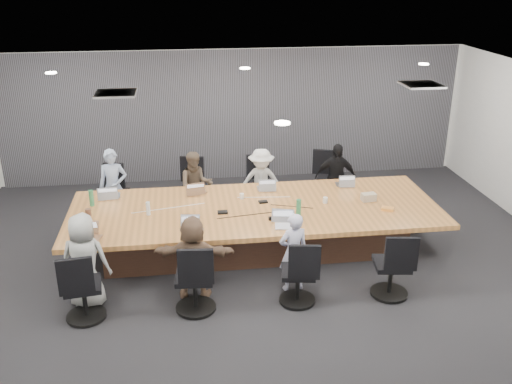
{
  "coord_description": "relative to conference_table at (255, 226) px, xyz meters",
  "views": [
    {
      "loc": [
        -1.13,
        -7.94,
        4.45
      ],
      "look_at": [
        0.0,
        0.4,
        1.05
      ],
      "focal_mm": 40.0,
      "sensor_mm": 36.0,
      "label": 1
    }
  ],
  "objects": [
    {
      "name": "floor",
      "position": [
        0.0,
        -0.5,
        -0.4
      ],
      "size": [
        10.0,
        8.0,
        0.0
      ],
      "primitive_type": "cube",
      "color": "#242428",
      "rests_on": "ground"
    },
    {
      "name": "ceiling",
      "position": [
        0.0,
        -0.5,
        2.4
      ],
      "size": [
        10.0,
        8.0,
        0.0
      ],
      "primitive_type": "cube",
      "color": "white",
      "rests_on": "wall_back"
    },
    {
      "name": "wall_back",
      "position": [
        0.0,
        3.5,
        1.0
      ],
      "size": [
        10.0,
        0.0,
        2.8
      ],
      "primitive_type": "cube",
      "rotation": [
        1.57,
        0.0,
        0.0
      ],
      "color": "silver",
      "rests_on": "ground"
    },
    {
      "name": "wall_front",
      "position": [
        0.0,
        -4.5,
        1.0
      ],
      "size": [
        10.0,
        0.0,
        2.8
      ],
      "primitive_type": "cube",
      "rotation": [
        -1.57,
        0.0,
        0.0
      ],
      "color": "silver",
      "rests_on": "ground"
    },
    {
      "name": "curtain",
      "position": [
        0.0,
        3.42,
        1.0
      ],
      "size": [
        9.8,
        0.04,
        2.8
      ],
      "primitive_type": "cube",
      "color": "#57565E",
      "rests_on": "ground"
    },
    {
      "name": "conference_table",
      "position": [
        0.0,
        0.0,
        0.0
      ],
      "size": [
        6.0,
        2.2,
        0.74
      ],
      "color": "#4D3022",
      "rests_on": "ground"
    },
    {
      "name": "chair_0",
      "position": [
        -2.39,
        1.7,
        -0.04
      ],
      "size": [
        0.57,
        0.57,
        0.72
      ],
      "primitive_type": null,
      "rotation": [
        0.0,
        0.0,
        2.95
      ],
      "color": "black",
      "rests_on": "ground"
    },
    {
      "name": "chair_1",
      "position": [
        -0.92,
        1.7,
        0.02
      ],
      "size": [
        0.67,
        0.67,
        0.84
      ],
      "primitive_type": null,
      "rotation": [
        0.0,
        0.0,
        2.93
      ],
      "color": "black",
      "rests_on": "ground"
    },
    {
      "name": "chair_2",
      "position": [
        0.29,
        1.7,
        0.01
      ],
      "size": [
        0.59,
        0.59,
        0.82
      ],
      "primitive_type": null,
      "rotation": [
        0.0,
        0.0,
        3.2
      ],
      "color": "black",
      "rests_on": "ground"
    },
    {
      "name": "chair_3",
      "position": [
        1.71,
        1.7,
        0.04
      ],
      "size": [
        0.76,
        0.76,
        0.88
      ],
      "primitive_type": null,
      "rotation": [
        0.0,
        0.0,
        2.8
      ],
      "color": "black",
      "rests_on": "ground"
    },
    {
      "name": "chair_4",
      "position": [
        -2.52,
        -1.7,
        0.01
      ],
      "size": [
        0.63,
        0.63,
        0.83
      ],
      "primitive_type": null,
      "rotation": [
        0.0,
        0.0,
        0.13
      ],
      "color": "black",
      "rests_on": "ground"
    },
    {
      "name": "chair_5",
      "position": [
        -1.05,
        -1.7,
        0.03
      ],
      "size": [
        0.63,
        0.63,
        0.87
      ],
      "primitive_type": null,
      "rotation": [
        0.0,
        0.0,
        -0.08
      ],
      "color": "black",
      "rests_on": "ground"
    },
    {
      "name": "chair_6",
      "position": [
        0.37,
        -1.7,
        -0.0
      ],
      "size": [
        0.61,
        0.61,
        0.79
      ],
      "primitive_type": null,
      "rotation": [
        0.0,
        0.0,
        -0.16
      ],
      "color": "black",
      "rests_on": "ground"
    },
    {
      "name": "chair_7",
      "position": [
        1.72,
        -1.7,
        0.02
      ],
      "size": [
        0.64,
        0.64,
        0.84
      ],
      "primitive_type": null,
      "rotation": [
        0.0,
        0.0,
        -0.14
      ],
      "color": "black",
      "rests_on": "ground"
    },
    {
      "name": "person_0",
      "position": [
        -2.39,
        1.35,
        0.3
      ],
      "size": [
        0.52,
        0.34,
        1.4
      ],
      "primitive_type": "imported",
      "rotation": [
        0.0,
        0.0,
        6.26
      ],
      "color": "#8EA0BF",
      "rests_on": "ground"
    },
    {
      "name": "laptop_0",
      "position": [
        -2.39,
        0.8,
        0.35
      ],
      "size": [
        0.35,
        0.26,
        0.02
      ],
      "primitive_type": "cube",
      "rotation": [
        0.0,
        0.0,
        3.23
      ],
      "color": "#B2B2B7",
      "rests_on": "conference_table"
    },
    {
      "name": "person_1",
      "position": [
        -0.92,
        1.35,
        0.24
      ],
      "size": [
        0.65,
        0.52,
        1.29
      ],
      "primitive_type": "imported",
      "rotation": [
        0.0,
        0.0,
        6.33
      ],
      "color": "brown",
      "rests_on": "ground"
    },
    {
      "name": "laptop_1",
      "position": [
        -0.92,
        0.8,
        0.35
      ],
      "size": [
        0.35,
        0.27,
        0.02
      ],
      "primitive_type": "cube",
      "rotation": [
        0.0,
        0.0,
        3.31
      ],
      "color": "#8C6647",
      "rests_on": "conference_table"
    },
    {
      "name": "person_2",
      "position": [
        0.29,
        1.35,
        0.25
      ],
      "size": [
        0.87,
        0.55,
        1.29
      ],
      "primitive_type": "imported",
      "rotation": [
        0.0,
        0.0,
        6.2
      ],
      "color": "#BBBDBB",
      "rests_on": "ground"
    },
    {
      "name": "laptop_2",
      "position": [
        0.29,
        0.8,
        0.35
      ],
      "size": [
        0.31,
        0.22,
        0.02
      ],
      "primitive_type": "cube",
      "rotation": [
        0.0,
        0.0,
        3.1
      ],
      "color": "#B2B2B7",
      "rests_on": "conference_table"
    },
    {
      "name": "person_3",
      "position": [
        1.71,
        1.35,
        0.27
      ],
      "size": [
        0.83,
        0.45,
        1.34
      ],
      "primitive_type": "imported",
      "rotation": [
        0.0,
        0.0,
        6.12
      ],
      "color": "black",
      "rests_on": "ground"
    },
    {
      "name": "laptop_3",
      "position": [
        1.71,
        0.8,
        0.35
      ],
      "size": [
        0.3,
        0.22,
        0.02
      ],
      "primitive_type": "cube",
      "rotation": [
        0.0,
        0.0,
        3.07
      ],
      "color": "#B2B2B7",
      "rests_on": "conference_table"
    },
    {
      "name": "person_4",
      "position": [
        -2.52,
        -1.35,
        0.28
      ],
      "size": [
        0.73,
        0.55,
        1.36
      ],
      "primitive_type": "imported",
      "rotation": [
        0.0,
        0.0,
        2.96
      ],
      "color": "#9EA19F",
      "rests_on": "ground"
    },
    {
      "name": "laptop_4",
      "position": [
        -2.52,
        -0.8,
        0.35
      ],
      "size": [
        0.36,
        0.28,
        0.02
      ],
      "primitive_type": "cube",
      "rotation": [
        0.0,
        0.0,
        -0.22
      ],
      "color": "#8C6647",
      "rests_on": "conference_table"
    },
    {
      "name": "person_5",
      "position": [
        -1.05,
        -1.35,
        0.22
      ],
      "size": [
        1.19,
        0.53,
        1.24
      ],
      "primitive_type": "imported",
      "rotation": [
        0.0,
        0.0,
        3.0
      ],
      "color": "brown",
      "rests_on": "ground"
    },
    {
      "name": "laptop_5",
      "position": [
        -1.05,
        -0.8,
        0.35
      ],
      "size": [
        0.3,
        0.22,
        0.02
      ],
      "primitive_type": "cube",
      "rotation": [
        0.0,
        0.0,
        -0.08
      ],
      "color": "#B2B2B7",
      "rests_on": "conference_table"
    },
    {
      "name": "person_6",
      "position": [
        0.37,
        -1.35,
        0.2
      ],
      "size": [
        0.49,
        0.37,
        1.21
      ],
      "primitive_type": "imported",
      "rotation": [
        0.0,
        0.0,
        3.34
      ],
      "color": "silver",
      "rests_on": "ground"
    },
    {
      "name": "laptop_6",
      "position": [
        0.37,
        -0.8,
        0.35
      ],
      "size": [
        0.38,
        0.29,
        0.02
      ],
      "primitive_type": "cube",
      "rotation": [
        0.0,
        0.0,
        -0.16
      ],
      "color": "#B2B2B7",
      "rests_on": "conference_table"
    },
    {
      "name": "bottle_green_left",
      "position": [
        -2.64,
        0.43,
        0.47
      ],
      "size": [
        0.1,
        0.1,
        0.27
      ],
      "primitive_type": "cylinder",
      "rotation": [
        0.0,
        0.0,
        -0.42
      ],
      "color": "#32814F",
      "rests_on": "conference_table"
    },
    {
      "name": "bottle_green_right",
      "position": [
        0.63,
        -0.41,
        0.47
      ],
      "size": [
        0.1,
        0.1,
        0.27
      ],
      "primitive_type": "cylinder",
      "rotation": [
        0.0,
        0.0,
        -0.37
      ],
      "color": "#32814F",
      "rests_on": "conference_table"
    },
    {
      "name": "bottle_clear",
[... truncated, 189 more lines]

